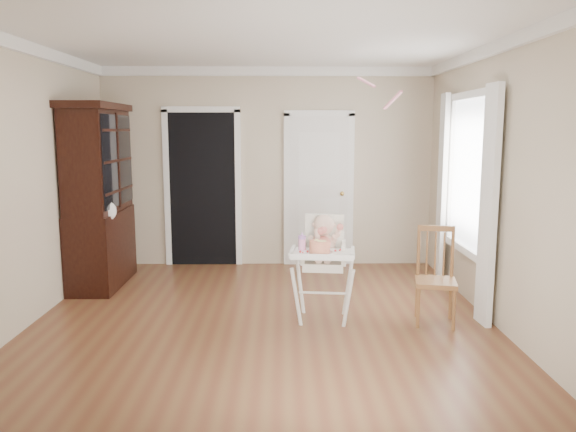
{
  "coord_description": "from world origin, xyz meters",
  "views": [
    {
      "loc": [
        0.19,
        -5.22,
        1.88
      ],
      "look_at": [
        0.25,
        0.05,
        1.06
      ],
      "focal_mm": 35.0,
      "sensor_mm": 36.0,
      "label": 1
    }
  ],
  "objects_px": {
    "high_chair": "(323,255)",
    "dining_chair": "(435,279)",
    "cake": "(320,247)",
    "china_cabinet": "(99,196)",
    "sippy_cup": "(302,242)"
  },
  "relations": [
    {
      "from": "china_cabinet",
      "to": "high_chair",
      "type": "bearing_deg",
      "value": -26.8
    },
    {
      "from": "sippy_cup",
      "to": "high_chair",
      "type": "bearing_deg",
      "value": 31.13
    },
    {
      "from": "high_chair",
      "to": "dining_chair",
      "type": "relative_size",
      "value": 1.13
    },
    {
      "from": "high_chair",
      "to": "cake",
      "type": "relative_size",
      "value": 4.29
    },
    {
      "from": "high_chair",
      "to": "sippy_cup",
      "type": "relative_size",
      "value": 5.98
    },
    {
      "from": "high_chair",
      "to": "china_cabinet",
      "type": "distance_m",
      "value": 2.93
    },
    {
      "from": "dining_chair",
      "to": "china_cabinet",
      "type": "bearing_deg",
      "value": 170.51
    },
    {
      "from": "high_chair",
      "to": "china_cabinet",
      "type": "height_order",
      "value": "china_cabinet"
    },
    {
      "from": "cake",
      "to": "sippy_cup",
      "type": "height_order",
      "value": "sippy_cup"
    },
    {
      "from": "sippy_cup",
      "to": "cake",
      "type": "bearing_deg",
      "value": -34.55
    },
    {
      "from": "dining_chair",
      "to": "high_chair",
      "type": "bearing_deg",
      "value": -173.1
    },
    {
      "from": "cake",
      "to": "china_cabinet",
      "type": "distance_m",
      "value": 2.98
    },
    {
      "from": "sippy_cup",
      "to": "china_cabinet",
      "type": "xyz_separation_m",
      "value": [
        -2.37,
        1.44,
        0.28
      ]
    },
    {
      "from": "sippy_cup",
      "to": "dining_chair",
      "type": "bearing_deg",
      "value": 2.1
    },
    {
      "from": "sippy_cup",
      "to": "china_cabinet",
      "type": "relative_size",
      "value": 0.08
    }
  ]
}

